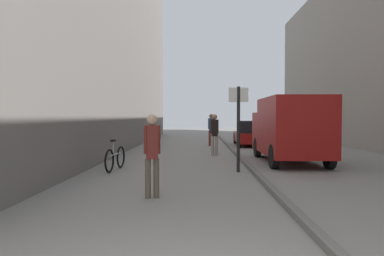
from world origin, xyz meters
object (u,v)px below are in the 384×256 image
Objects in this scene: bicycle_leaning at (115,158)px; cafe_chair_near_window at (157,137)px; pedestrian_main_foreground at (215,132)px; pedestrian_far_crossing at (152,150)px; parked_car at (251,133)px; delivery_van at (289,128)px; pedestrian_mid_block at (211,128)px; street_sign_post at (238,121)px.

cafe_chair_near_window is (0.31, 8.57, 0.17)m from bicycle_leaning.
pedestrian_main_foreground is 1.91× the size of cafe_chair_near_window.
parked_car is (4.02, 13.56, -0.29)m from pedestrian_far_crossing.
pedestrian_far_crossing is at bearing -60.01° from bicycle_leaning.
pedestrian_far_crossing is 7.23m from delivery_van.
pedestrian_far_crossing is 0.36× the size of delivery_van.
pedestrian_mid_block is at bearing 76.00° from pedestrian_main_foreground.
delivery_van is 3.16m from street_sign_post.
pedestrian_far_crossing is at bearing -87.20° from pedestrian_mid_block.
bicycle_leaning reaches higher than cafe_chair_near_window.
delivery_van is (4.30, 5.81, 0.26)m from pedestrian_far_crossing.
delivery_van is 1.87× the size of street_sign_post.
pedestrian_far_crossing is at bearing -115.14° from pedestrian_main_foreground.
pedestrian_mid_block is 1.96× the size of cafe_chair_near_window.
delivery_van reaches higher than parked_car.
street_sign_post is at bearing -132.38° from delivery_van.
cafe_chair_near_window is (-3.03, -0.79, -0.52)m from pedestrian_mid_block.
pedestrian_mid_block is at bearing -102.71° from cafe_chair_near_window.
pedestrian_main_foreground is 4.71m from street_sign_post.
street_sign_post reaches higher than pedestrian_far_crossing.
pedestrian_main_foreground reaches higher than pedestrian_far_crossing.
street_sign_post is 9.59m from cafe_chair_near_window.
pedestrian_far_crossing is 0.67× the size of street_sign_post.
street_sign_post is at bearing -98.51° from parked_car.
street_sign_post is at bearing -136.00° from pedestrian_far_crossing.
pedestrian_main_foreground is 5.00m from pedestrian_mid_block.
parked_car is (-0.28, 7.74, -0.56)m from delivery_van.
street_sign_post is (-2.13, -2.32, 0.28)m from delivery_van.
street_sign_post is at bearing -97.35° from pedestrian_main_foreground.
pedestrian_far_crossing is (-1.67, -13.14, -0.06)m from pedestrian_mid_block.
delivery_van is at bearing -86.02° from parked_car.
parked_car is at bearing -104.72° from cafe_chair_near_window.
delivery_van reaches higher than pedestrian_far_crossing.
pedestrian_mid_block is 0.38× the size of delivery_van.
pedestrian_mid_block is 0.71× the size of street_sign_post.
street_sign_post is (0.52, -4.65, 0.51)m from pedestrian_main_foreground.
parked_car is (2.37, 5.41, -0.32)m from pedestrian_main_foreground.
pedestrian_mid_block is 7.79m from delivery_van.
street_sign_post reaches higher than parked_car.
delivery_van is 2.76× the size of bicycle_leaning.
cafe_chair_near_window is (-3.52, 8.86, -1.00)m from street_sign_post.
cafe_chair_near_window is (-1.36, 12.36, -0.46)m from pedestrian_far_crossing.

